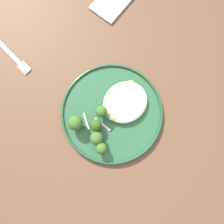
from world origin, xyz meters
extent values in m
plane|color=#47423D|center=(0.00, 0.00, 0.00)|extent=(6.00, 6.00, 0.00)
cube|color=brown|center=(0.00, 0.00, 0.72)|extent=(1.40, 1.00, 0.04)
cylinder|color=#235133|center=(0.01, 0.01, 0.74)|extent=(0.29, 0.29, 0.01)
torus|color=#204B2E|center=(0.01, 0.01, 0.75)|extent=(0.29, 0.29, 0.01)
ellipsoid|color=beige|center=(-0.04, 0.01, 0.76)|extent=(0.13, 0.12, 0.03)
cylinder|color=#E5C689|center=(0.02, 0.02, 0.76)|extent=(0.03, 0.03, 0.02)
cylinder|color=#958159|center=(0.02, 0.02, 0.77)|extent=(0.02, 0.02, 0.00)
cylinder|color=beige|center=(-0.08, -0.02, 0.76)|extent=(0.02, 0.02, 0.01)
cylinder|color=#988766|center=(-0.08, -0.02, 0.77)|extent=(0.02, 0.02, 0.00)
cylinder|color=#E5C689|center=(-0.03, 0.00, 0.76)|extent=(0.04, 0.04, 0.01)
cylinder|color=#958159|center=(-0.03, 0.00, 0.77)|extent=(0.03, 0.03, 0.00)
cylinder|color=#E5C689|center=(-0.03, -0.03, 0.76)|extent=(0.03, 0.03, 0.01)
cylinder|color=#958159|center=(-0.03, -0.03, 0.77)|extent=(0.02, 0.02, 0.00)
cylinder|color=beige|center=(-0.05, 0.01, 0.76)|extent=(0.04, 0.04, 0.01)
cylinder|color=#988766|center=(-0.05, 0.01, 0.77)|extent=(0.03, 0.03, 0.00)
cylinder|color=beige|center=(-0.02, 0.04, 0.76)|extent=(0.03, 0.03, 0.01)
cylinder|color=#988766|center=(-0.02, 0.04, 0.77)|extent=(0.03, 0.03, 0.00)
cylinder|color=#DBB77A|center=(-0.06, 0.04, 0.76)|extent=(0.03, 0.03, 0.01)
cylinder|color=#8E774F|center=(-0.06, 0.04, 0.77)|extent=(0.03, 0.03, 0.00)
cylinder|color=#7A994C|center=(0.03, -0.01, 0.76)|extent=(0.01, 0.01, 0.02)
sphere|color=#386023|center=(0.03, -0.01, 0.79)|extent=(0.03, 0.03, 0.03)
cylinder|color=#7A994C|center=(0.07, 0.01, 0.76)|extent=(0.01, 0.01, 0.02)
sphere|color=#2D4C19|center=(0.07, 0.01, 0.78)|extent=(0.03, 0.03, 0.03)
cylinder|color=#89A356|center=(0.09, 0.07, 0.76)|extent=(0.01, 0.01, 0.02)
sphere|color=#386023|center=(0.09, 0.07, 0.78)|extent=(0.03, 0.03, 0.03)
cylinder|color=#89A356|center=(0.09, 0.04, 0.76)|extent=(0.02, 0.02, 0.02)
sphere|color=#386023|center=(0.09, 0.04, 0.78)|extent=(0.04, 0.04, 0.04)
cylinder|color=#7A994C|center=(0.11, -0.03, 0.76)|extent=(0.02, 0.02, 0.02)
sphere|color=#386023|center=(0.11, -0.03, 0.78)|extent=(0.04, 0.04, 0.04)
cube|color=silver|center=(0.05, 0.02, 0.75)|extent=(0.02, 0.05, 0.00)
cube|color=silver|center=(0.08, -0.02, 0.75)|extent=(0.02, 0.05, 0.00)
cube|color=silver|center=(0.14, -0.35, 0.74)|extent=(0.03, 0.15, 0.00)
cube|color=silver|center=(0.13, -0.26, 0.74)|extent=(0.03, 0.04, 0.00)
camera|label=1|loc=(0.08, 0.10, 1.38)|focal=35.95mm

